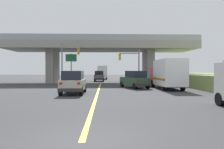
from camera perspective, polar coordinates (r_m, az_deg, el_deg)
name	(u,v)px	position (r m, az deg, el deg)	size (l,w,h in m)	color
ground	(101,83)	(37.61, -2.92, -2.12)	(160.00, 160.00, 0.00)	#353538
overpass_bridge	(101,50)	(37.73, -2.93, 6.42)	(31.36, 8.32, 7.67)	gray
lane_divider_stripe	(98,93)	(20.37, -3.76, -4.72)	(0.20, 28.29, 0.01)	yellow
suv_lead	(73,82)	(19.40, -10.04, -2.03)	(1.93, 4.29, 2.02)	#B7B29E
suv_crossing	(135,79)	(25.68, 5.96, -1.29)	(3.20, 4.98, 2.02)	#2D4C33
box_truck	(167,74)	(24.82, 14.27, 0.16)	(2.33, 7.16, 3.23)	red
sedan_oncoming	(99,76)	(42.38, -3.37, -0.40)	(1.89, 4.62, 2.02)	slate
traffic_signal_nearside	(132,62)	(30.96, 5.17, 3.25)	(2.96, 0.36, 5.09)	slate
traffic_signal_farside	(68,59)	(32.12, -11.52, 4.09)	(2.62, 0.36, 6.01)	slate
highway_sign	(71,61)	(35.68, -10.62, 3.54)	(1.79, 0.17, 4.87)	#56595E
semi_truck_distant	(102,72)	(54.02, -2.52, 0.61)	(2.33, 7.36, 3.24)	navy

